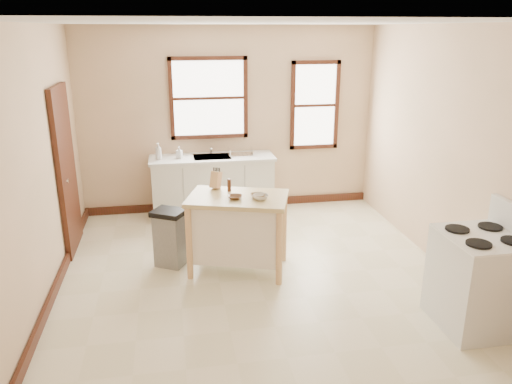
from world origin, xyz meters
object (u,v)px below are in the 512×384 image
at_px(kitchen_island, 238,233).
at_px(pepper_grinder, 229,185).
at_px(knife_block, 216,180).
at_px(soap_bottle_a, 158,151).
at_px(bowl_c, 260,197).
at_px(soap_bottle_b, 179,152).
at_px(bowl_a, 235,197).
at_px(trash_bin, 170,238).
at_px(gas_stove, 480,268).
at_px(dish_rack, 241,152).
at_px(bowl_b, 258,196).

bearing_deg(kitchen_island, pepper_grinder, 127.50).
height_order(kitchen_island, knife_block, knife_block).
distance_m(soap_bottle_a, bowl_c, 2.31).
height_order(soap_bottle_b, bowl_c, soap_bottle_b).
relative_size(soap_bottle_a, bowl_a, 1.52).
bearing_deg(trash_bin, soap_bottle_b, 113.07).
relative_size(soap_bottle_b, knife_block, 0.87).
distance_m(soap_bottle_a, pepper_grinder, 1.85).
height_order(bowl_a, gas_stove, gas_stove).
xyz_separation_m(bowl_c, gas_stove, (1.84, -1.41, -0.35)).
bearing_deg(dish_rack, gas_stove, -38.28).
xyz_separation_m(kitchen_island, knife_block, (-0.22, 0.34, 0.56)).
relative_size(bowl_b, gas_stove, 0.14).
height_order(soap_bottle_b, trash_bin, soap_bottle_b).
distance_m(soap_bottle_b, bowl_c, 2.21).
relative_size(pepper_grinder, bowl_b, 0.90).
bearing_deg(gas_stove, bowl_a, 145.10).
xyz_separation_m(bowl_b, gas_stove, (1.86, -1.47, -0.34)).
bearing_deg(kitchen_island, dish_rack, 98.51).
relative_size(soap_bottle_b, gas_stove, 0.14).
relative_size(pepper_grinder, bowl_a, 0.93).
bearing_deg(pepper_grinder, dish_rack, 77.34).
bearing_deg(soap_bottle_b, dish_rack, 25.01).
bearing_deg(soap_bottle_a, kitchen_island, -44.64).
height_order(knife_block, gas_stove, gas_stove).
bearing_deg(knife_block, trash_bin, -133.97).
distance_m(dish_rack, bowl_b, 2.00).
bearing_deg(bowl_c, soap_bottle_a, 119.56).
bearing_deg(trash_bin, bowl_c, 8.22).
distance_m(kitchen_island, bowl_b, 0.53).
relative_size(kitchen_island, bowl_a, 6.94).
height_order(bowl_c, gas_stove, gas_stove).
bearing_deg(dish_rack, bowl_c, -67.26).
height_order(soap_bottle_a, gas_stove, gas_stove).
distance_m(bowl_b, bowl_c, 0.07).
height_order(soap_bottle_a, soap_bottle_b, soap_bottle_a).
relative_size(bowl_a, bowl_c, 0.92).
relative_size(pepper_grinder, gas_stove, 0.12).
xyz_separation_m(soap_bottle_b, bowl_a, (0.56, -1.97, -0.07)).
xyz_separation_m(kitchen_island, bowl_a, (-0.04, -0.08, 0.48)).
xyz_separation_m(dish_rack, knife_block, (-0.53, -1.58, 0.05)).
height_order(pepper_grinder, trash_bin, pepper_grinder).
height_order(soap_bottle_b, kitchen_island, soap_bottle_b).
bearing_deg(knife_block, dish_rack, 109.51).
relative_size(knife_block, pepper_grinder, 1.33).
bearing_deg(dish_rack, soap_bottle_a, -152.30).
bearing_deg(kitchen_island, soap_bottle_a, 133.66).
relative_size(soap_bottle_a, bowl_b, 1.47).
relative_size(soap_bottle_a, gas_stove, 0.20).
height_order(bowl_b, gas_stove, gas_stove).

